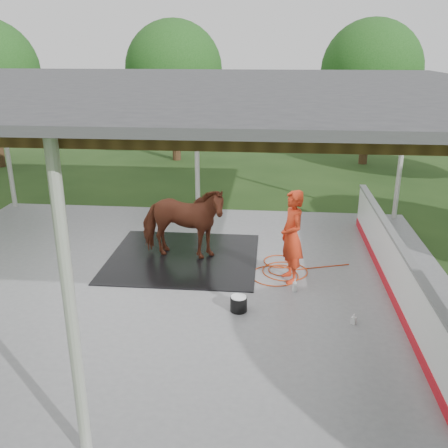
# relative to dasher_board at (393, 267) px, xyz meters

# --- Properties ---
(ground) EXTENTS (100.00, 100.00, 0.00)m
(ground) POSITION_rel_dasher_board_xyz_m (-4.60, 0.00, -0.59)
(ground) COLOR #1E3814
(concrete_slab) EXTENTS (12.00, 10.00, 0.05)m
(concrete_slab) POSITION_rel_dasher_board_xyz_m (-4.60, 0.00, -0.57)
(concrete_slab) COLOR slate
(concrete_slab) RESTS_ON ground
(pavilion_structure) EXTENTS (12.60, 10.60, 4.05)m
(pavilion_structure) POSITION_rel_dasher_board_xyz_m (-4.60, -0.00, 3.37)
(pavilion_structure) COLOR beige
(pavilion_structure) RESTS_ON ground
(dasher_board) EXTENTS (0.16, 8.00, 1.15)m
(dasher_board) POSITION_rel_dasher_board_xyz_m (0.00, 0.00, 0.00)
(dasher_board) COLOR red
(dasher_board) RESTS_ON concrete_slab
(tree_belt) EXTENTS (28.00, 28.00, 5.80)m
(tree_belt) POSITION_rel_dasher_board_xyz_m (-4.30, 0.90, 3.20)
(tree_belt) COLOR #382314
(tree_belt) RESTS_ON ground
(rubber_mat) EXTENTS (3.42, 3.20, 0.03)m
(rubber_mat) POSITION_rel_dasher_board_xyz_m (-4.45, 1.26, -0.53)
(rubber_mat) COLOR black
(rubber_mat) RESTS_ON concrete_slab
(horse) EXTENTS (2.12, 1.12, 1.72)m
(horse) POSITION_rel_dasher_board_xyz_m (-4.45, 1.26, 0.35)
(horse) COLOR brown
(horse) RESTS_ON rubber_mat
(handler) EXTENTS (0.67, 0.82, 1.96)m
(handler) POSITION_rel_dasher_board_xyz_m (-2.01, 0.34, 0.44)
(handler) COLOR red
(handler) RESTS_ON concrete_slab
(wash_bucket) EXTENTS (0.32, 0.32, 0.30)m
(wash_bucket) POSITION_rel_dasher_board_xyz_m (-3.00, -1.06, -0.39)
(wash_bucket) COLOR black
(wash_bucket) RESTS_ON concrete_slab
(soap_bottle_a) EXTENTS (0.11, 0.12, 0.27)m
(soap_bottle_a) POSITION_rel_dasher_board_xyz_m (-1.92, -0.17, -0.41)
(soap_bottle_a) COLOR silver
(soap_bottle_a) RESTS_ON concrete_slab
(soap_bottle_b) EXTENTS (0.12, 0.12, 0.19)m
(soap_bottle_b) POSITION_rel_dasher_board_xyz_m (-0.93, -1.33, -0.45)
(soap_bottle_b) COLOR #338CD8
(soap_bottle_b) RESTS_ON concrete_slab
(hose_coil) EXTENTS (2.20, 1.65, 0.02)m
(hose_coil) POSITION_rel_dasher_board_xyz_m (-2.20, 0.76, -0.53)
(hose_coil) COLOR #A9330C
(hose_coil) RESTS_ON concrete_slab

